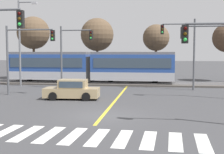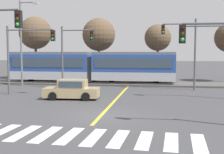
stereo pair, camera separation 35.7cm
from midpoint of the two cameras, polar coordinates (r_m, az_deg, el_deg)
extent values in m
plane|color=#3D3D3F|center=(18.10, -2.26, -7.07)|extent=(200.00, 200.00, 0.00)
cube|color=#4C4742|center=(34.55, 2.76, -1.24)|extent=(120.00, 4.00, 0.18)
cube|color=#939399|center=(33.82, 2.65, -1.13)|extent=(120.00, 0.08, 0.10)
cube|color=#939399|center=(35.25, 2.87, -0.89)|extent=(120.00, 0.08, 0.10)
cube|color=#B7BAC1|center=(36.44, -11.58, 0.39)|extent=(9.00, 2.60, 0.90)
cube|color=#284C9E|center=(36.37, -11.61, 2.59)|extent=(9.00, 2.60, 1.90)
cube|color=#384756|center=(35.12, -12.34, 2.59)|extent=(8.28, 0.04, 1.04)
cube|color=slate|center=(36.34, -11.64, 4.31)|extent=(9.00, 2.39, 0.28)
cylinder|color=black|center=(35.72, -7.82, -0.37)|extent=(0.70, 0.20, 0.70)
cylinder|color=black|center=(37.39, -15.14, -0.26)|extent=(0.70, 0.20, 0.70)
cube|color=#B7BAC1|center=(34.43, 3.48, 0.23)|extent=(9.00, 2.60, 0.90)
cube|color=#284C9E|center=(34.34, 3.49, 2.56)|extent=(9.00, 2.60, 1.90)
cube|color=#384756|center=(33.03, 3.31, 2.55)|extent=(8.28, 0.04, 1.04)
cube|color=slate|center=(34.32, 3.50, 4.37)|extent=(9.00, 2.39, 0.28)
cylinder|color=black|center=(34.36, 7.60, -0.57)|extent=(0.70, 0.20, 0.70)
cylinder|color=black|center=(34.75, -0.59, -0.47)|extent=(0.70, 0.20, 0.70)
cube|color=#2D2D2D|center=(35.08, -4.27, 1.45)|extent=(0.50, 2.34, 2.80)
cube|color=silver|center=(15.39, -19.70, -9.47)|extent=(0.69, 2.82, 0.01)
cube|color=silver|center=(14.87, -15.99, -9.87)|extent=(0.69, 2.82, 0.01)
cube|color=silver|center=(14.42, -12.03, -10.25)|extent=(0.69, 2.82, 0.01)
cube|color=silver|center=(14.04, -7.82, -10.60)|extent=(0.69, 2.82, 0.01)
cube|color=silver|center=(13.74, -3.39, -10.91)|extent=(0.69, 2.82, 0.01)
cube|color=silver|center=(13.52, 1.22, -11.17)|extent=(0.69, 2.82, 0.01)
cube|color=silver|center=(13.39, 5.96, -11.35)|extent=(0.69, 2.82, 0.01)
cube|color=silver|center=(13.35, 10.77, -11.47)|extent=(0.69, 2.82, 0.01)
cube|color=silver|center=(13.39, 15.58, -11.50)|extent=(0.69, 2.82, 0.01)
cube|color=gold|center=(24.10, 0.39, -4.07)|extent=(0.20, 17.22, 0.01)
cube|color=tan|center=(24.33, -7.78, -2.81)|extent=(4.29, 1.93, 0.72)
cube|color=tan|center=(24.23, -7.57, -1.22)|extent=(2.18, 1.64, 0.64)
cube|color=#384756|center=(24.46, -9.86, -1.19)|extent=(0.18, 1.43, 0.52)
cube|color=#384756|center=(23.47, -7.98, -1.42)|extent=(1.78, 0.14, 0.48)
cylinder|color=black|center=(23.86, -11.19, -3.49)|extent=(0.65, 0.26, 0.64)
cylinder|color=black|center=(25.48, -10.13, -2.95)|extent=(0.65, 0.26, 0.64)
cylinder|color=black|center=(23.29, -5.21, -3.62)|extent=(0.65, 0.26, 0.64)
cylinder|color=black|center=(24.94, -4.52, -3.05)|extent=(0.65, 0.26, 0.64)
cylinder|color=#515459|center=(16.03, 18.92, 9.25)|extent=(3.50, 0.12, 0.12)
cube|color=black|center=(15.77, 12.56, 7.65)|extent=(0.32, 0.28, 0.90)
sphere|color=#360605|center=(15.64, 12.62, 8.66)|extent=(0.18, 0.18, 0.18)
sphere|color=#3A2706|center=(15.62, 12.60, 7.68)|extent=(0.18, 0.18, 0.18)
sphere|color=green|center=(15.61, 12.58, 6.69)|extent=(0.18, 0.18, 0.18)
cylinder|color=#515459|center=(27.86, -18.90, 2.87)|extent=(0.18, 0.18, 5.82)
cylinder|color=#515459|center=(27.06, -15.24, 8.35)|extent=(4.00, 0.12, 0.12)
cube|color=black|center=(26.30, -11.17, 7.44)|extent=(0.32, 0.28, 0.90)
sphere|color=#360605|center=(26.18, -11.29, 8.04)|extent=(0.18, 0.18, 0.18)
sphere|color=#3A2706|center=(26.16, -11.28, 7.45)|extent=(0.18, 0.18, 0.18)
sphere|color=green|center=(26.15, -11.27, 6.86)|extent=(0.18, 0.18, 0.18)
cylinder|color=#515459|center=(30.41, 14.45, 3.96)|extent=(0.18, 0.18, 6.71)
cylinder|color=#515459|center=(30.38, 11.72, 9.48)|extent=(3.00, 0.12, 0.12)
cube|color=black|center=(30.29, 8.84, 8.59)|extent=(0.32, 0.28, 0.90)
sphere|color=#360605|center=(30.16, 8.85, 9.12)|extent=(0.18, 0.18, 0.18)
sphere|color=#3A2706|center=(30.14, 8.84, 8.61)|extent=(0.18, 0.18, 0.18)
sphere|color=green|center=(30.12, 8.83, 8.09)|extent=(0.18, 0.18, 0.18)
cube|color=black|center=(17.05, -16.96, 10.08)|extent=(0.32, 0.28, 0.90)
sphere|color=#360605|center=(16.94, -17.20, 11.03)|extent=(0.18, 0.18, 0.18)
sphere|color=#3A2706|center=(16.91, -17.18, 10.12)|extent=(0.18, 0.18, 0.18)
sphere|color=green|center=(16.89, -17.16, 9.21)|extent=(0.18, 0.18, 0.18)
cylinder|color=#515459|center=(31.23, -9.56, 3.54)|extent=(0.18, 0.18, 6.14)
cylinder|color=#515459|center=(30.86, -6.95, 8.50)|extent=(3.00, 0.12, 0.12)
cube|color=black|center=(30.48, -4.19, 7.63)|extent=(0.32, 0.28, 0.90)
sphere|color=#360605|center=(30.35, -4.26, 8.15)|extent=(0.18, 0.18, 0.18)
sphere|color=#3A2706|center=(30.33, -4.25, 7.64)|extent=(0.18, 0.18, 0.18)
sphere|color=green|center=(30.32, -4.25, 7.13)|extent=(0.18, 0.18, 0.18)
cylinder|color=#515459|center=(25.28, 16.99, 8.91)|extent=(4.00, 0.12, 0.12)
cube|color=black|center=(25.02, 12.39, 7.90)|extent=(0.32, 0.28, 0.90)
sphere|color=#360605|center=(24.89, 12.43, 8.54)|extent=(0.18, 0.18, 0.18)
sphere|color=#3A2706|center=(24.87, 12.41, 7.92)|extent=(0.18, 0.18, 0.18)
sphere|color=green|center=(24.86, 12.40, 7.30)|extent=(0.18, 0.18, 0.18)
cylinder|color=slate|center=(34.49, -16.82, 5.87)|extent=(0.20, 0.20, 8.97)
cylinder|color=slate|center=(34.51, -15.67, 13.05)|extent=(1.71, 0.12, 0.12)
cube|color=#B2B2B7|center=(34.16, -14.32, 12.99)|extent=(0.56, 0.28, 0.20)
cylinder|color=brown|center=(42.42, -14.32, 3.15)|extent=(0.32, 0.32, 5.22)
sphere|color=brown|center=(42.47, -14.42, 7.83)|extent=(4.26, 4.26, 4.26)
cylinder|color=brown|center=(40.10, -2.96, 3.02)|extent=(0.32, 0.32, 4.95)
sphere|color=brown|center=(40.13, -2.98, 7.75)|extent=(4.20, 4.20, 4.20)
cylinder|color=brown|center=(40.10, 7.76, 2.82)|extent=(0.32, 0.32, 4.73)
sphere|color=brown|center=(40.11, 7.80, 7.15)|extent=(3.36, 3.36, 3.36)
camera|label=1|loc=(0.18, -90.40, -0.03)|focal=50.00mm
camera|label=2|loc=(0.18, 89.60, 0.03)|focal=50.00mm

